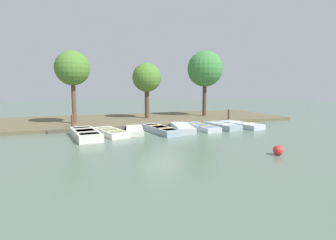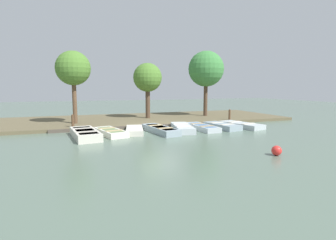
% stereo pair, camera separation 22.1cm
% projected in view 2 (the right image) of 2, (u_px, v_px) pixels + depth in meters
% --- Properties ---
extents(ground_plane, '(80.00, 80.00, 0.00)m').
position_uv_depth(ground_plane, '(160.00, 130.00, 17.01)').
color(ground_plane, '#566B5B').
extents(shore_bank, '(8.00, 24.00, 0.22)m').
position_uv_depth(shore_bank, '(141.00, 119.00, 21.66)').
color(shore_bank, brown).
rests_on(shore_bank, ground_plane).
extents(dock_walkway, '(1.32, 13.44, 0.20)m').
position_uv_depth(dock_walkway, '(153.00, 125.00, 18.40)').
color(dock_walkway, '#51473D').
rests_on(dock_walkway, ground_plane).
extents(rowboat_0, '(3.51, 1.60, 0.44)m').
position_uv_depth(rowboat_0, '(85.00, 134.00, 14.23)').
color(rowboat_0, beige).
rests_on(rowboat_0, ground_plane).
extents(rowboat_1, '(3.05, 1.71, 0.34)m').
position_uv_depth(rowboat_1, '(110.00, 132.00, 15.08)').
color(rowboat_1, silver).
rests_on(rowboat_1, ground_plane).
extents(rowboat_2, '(2.81, 1.52, 0.33)m').
position_uv_depth(rowboat_2, '(134.00, 130.00, 15.82)').
color(rowboat_2, beige).
rests_on(rowboat_2, ground_plane).
extents(rowboat_3, '(3.56, 1.48, 0.38)m').
position_uv_depth(rowboat_3, '(160.00, 130.00, 15.84)').
color(rowboat_3, '#8C9EA8').
rests_on(rowboat_3, ground_plane).
extents(rowboat_4, '(3.37, 1.69, 0.38)m').
position_uv_depth(rowboat_4, '(182.00, 128.00, 16.55)').
color(rowboat_4, '#B2BCC1').
rests_on(rowboat_4, ground_plane).
extents(rowboat_5, '(3.18, 1.12, 0.33)m').
position_uv_depth(rowboat_5, '(202.00, 127.00, 17.03)').
color(rowboat_5, '#B2BCC1').
rests_on(rowboat_5, ground_plane).
extents(rowboat_6, '(2.83, 1.56, 0.37)m').
position_uv_depth(rowboat_6, '(222.00, 126.00, 17.39)').
color(rowboat_6, '#8C9EA8').
rests_on(rowboat_6, ground_plane).
extents(rowboat_7, '(3.35, 1.87, 0.34)m').
position_uv_depth(rowboat_7, '(241.00, 125.00, 17.95)').
color(rowboat_7, '#B2BCC1').
rests_on(rowboat_7, ground_plane).
extents(mooring_post_near, '(0.16, 0.16, 1.04)m').
position_uv_depth(mooring_post_near, '(73.00, 122.00, 16.60)').
color(mooring_post_near, brown).
rests_on(mooring_post_near, ground_plane).
extents(mooring_post_far, '(0.16, 0.16, 1.04)m').
position_uv_depth(mooring_post_far, '(230.00, 116.00, 20.49)').
color(mooring_post_far, brown).
rests_on(mooring_post_far, ground_plane).
extents(buoy, '(0.40, 0.40, 0.40)m').
position_uv_depth(buoy, '(277.00, 151.00, 10.51)').
color(buoy, red).
rests_on(buoy, ground_plane).
extents(park_tree_far_left, '(2.35, 2.35, 5.21)m').
position_uv_depth(park_tree_far_left, '(73.00, 69.00, 17.88)').
color(park_tree_far_left, brown).
rests_on(park_tree_far_left, ground_plane).
extents(park_tree_left, '(2.32, 2.32, 4.69)m').
position_uv_depth(park_tree_left, '(148.00, 78.00, 21.20)').
color(park_tree_left, '#4C3828').
rests_on(park_tree_left, ground_plane).
extents(park_tree_center, '(3.10, 3.10, 5.89)m').
position_uv_depth(park_tree_center, '(206.00, 69.00, 22.88)').
color(park_tree_center, '#4C3828').
rests_on(park_tree_center, ground_plane).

